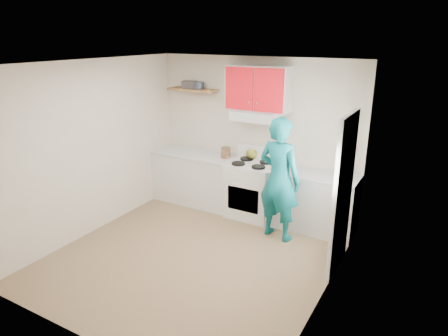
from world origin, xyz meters
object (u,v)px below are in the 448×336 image
Objects in this scene: stove at (252,190)px; tin at (199,85)px; person at (279,179)px; kettle at (252,154)px; crock at (226,153)px.

tin is (-1.13, 0.19, 1.64)m from stove.
stove is 0.95m from person.
stove is 0.50× the size of person.
crock is at bearing -140.80° from kettle.
kettle is (-0.12, 0.24, 0.55)m from stove.
stove is 4.69× the size of crock.
tin reaches higher than person.
tin is 0.91× the size of kettle.
kettle is at bearing -31.04° from person.
person reaches higher than kettle.
tin reaches higher than stove.
tin is at bearing -158.75° from kettle.
stove is 2.00m from tin.
tin reaches higher than crock.
crock is (-0.54, 0.08, 0.54)m from stove.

